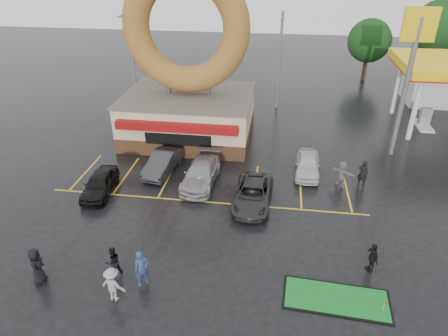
# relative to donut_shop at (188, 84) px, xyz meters

# --- Properties ---
(ground) EXTENTS (120.00, 120.00, 0.00)m
(ground) POSITION_rel_donut_shop_xyz_m (3.00, -12.97, -4.46)
(ground) COLOR black
(ground) RESTS_ON ground
(donut_shop) EXTENTS (10.20, 8.70, 13.50)m
(donut_shop) POSITION_rel_donut_shop_xyz_m (0.00, 0.00, 0.00)
(donut_shop) COLOR #472B19
(donut_shop) RESTS_ON ground
(shell_sign) EXTENTS (2.20, 0.36, 10.60)m
(shell_sign) POSITION_rel_donut_shop_xyz_m (16.00, -0.97, 2.91)
(shell_sign) COLOR slate
(shell_sign) RESTS_ON ground
(streetlight_left) EXTENTS (0.40, 2.21, 9.00)m
(streetlight_left) POSITION_rel_donut_shop_xyz_m (-7.00, 6.95, 0.32)
(streetlight_left) COLOR slate
(streetlight_left) RESTS_ON ground
(streetlight_mid) EXTENTS (0.40, 2.21, 9.00)m
(streetlight_mid) POSITION_rel_donut_shop_xyz_m (7.00, 7.95, 0.32)
(streetlight_mid) COLOR slate
(streetlight_mid) RESTS_ON ground
(streetlight_right) EXTENTS (0.40, 2.21, 9.00)m
(streetlight_right) POSITION_rel_donut_shop_xyz_m (19.00, 8.95, 0.32)
(streetlight_right) COLOR slate
(streetlight_right) RESTS_ON ground
(tree_far_c) EXTENTS (6.30, 6.30, 9.00)m
(tree_far_c) POSITION_rel_donut_shop_xyz_m (25.00, 21.03, 1.37)
(tree_far_c) COLOR #332114
(tree_far_c) RESTS_ON ground
(tree_far_d) EXTENTS (4.90, 4.90, 7.00)m
(tree_far_d) POSITION_rel_donut_shop_xyz_m (17.00, 19.03, 0.07)
(tree_far_d) COLOR #332114
(tree_far_d) RESTS_ON ground
(car_black) EXTENTS (1.94, 4.16, 1.38)m
(car_black) POSITION_rel_donut_shop_xyz_m (-3.81, -9.47, -3.77)
(car_black) COLOR black
(car_black) RESTS_ON ground
(car_dgrey) EXTENTS (2.11, 4.53, 1.44)m
(car_dgrey) POSITION_rel_donut_shop_xyz_m (-0.58, -6.14, -3.75)
(car_dgrey) COLOR #2C2C2E
(car_dgrey) RESTS_ON ground
(car_silver) EXTENTS (2.24, 5.08, 1.45)m
(car_silver) POSITION_rel_donut_shop_xyz_m (2.37, -7.32, -3.74)
(car_silver) COLOR #97979B
(car_silver) RESTS_ON ground
(car_grey) EXTENTS (2.38, 4.89, 1.34)m
(car_grey) POSITION_rel_donut_shop_xyz_m (5.99, -9.32, -3.80)
(car_grey) COLOR #2B2B2D
(car_grey) RESTS_ON ground
(car_white) EXTENTS (1.87, 4.20, 1.40)m
(car_white) POSITION_rel_donut_shop_xyz_m (9.48, -4.97, -3.76)
(car_white) COLOR silver
(car_white) RESTS_ON ground
(person_blue) EXTENTS (0.82, 0.78, 1.89)m
(person_blue) POSITION_rel_donut_shop_xyz_m (1.44, -16.79, -3.52)
(person_blue) COLOR navy
(person_blue) RESTS_ON ground
(person_blackjkt) EXTENTS (0.97, 0.95, 1.58)m
(person_blackjkt) POSITION_rel_donut_shop_xyz_m (-0.14, -16.37, -3.68)
(person_blackjkt) COLOR black
(person_blackjkt) RESTS_ON ground
(person_hoodie) EXTENTS (1.23, 0.84, 1.76)m
(person_hoodie) POSITION_rel_donut_shop_xyz_m (0.47, -17.88, -3.58)
(person_hoodie) COLOR gray
(person_hoodie) RESTS_ON ground
(person_bystander) EXTENTS (0.86, 1.07, 1.91)m
(person_bystander) POSITION_rel_donut_shop_xyz_m (-3.45, -17.33, -3.51)
(person_bystander) COLOR black
(person_bystander) RESTS_ON ground
(person_cameraman) EXTENTS (0.64, 1.00, 1.58)m
(person_cameraman) POSITION_rel_donut_shop_xyz_m (12.18, -14.30, -3.67)
(person_cameraman) COLOR black
(person_cameraman) RESTS_ON ground
(person_walker_near) EXTENTS (1.69, 1.38, 1.81)m
(person_walker_near) POSITION_rel_donut_shop_xyz_m (11.60, -6.38, -3.56)
(person_walker_near) COLOR gray
(person_walker_near) RESTS_ON ground
(person_walker_far) EXTENTS (0.79, 0.68, 1.83)m
(person_walker_far) POSITION_rel_donut_shop_xyz_m (12.99, -6.09, -3.55)
(person_walker_far) COLOR black
(person_walker_far) RESTS_ON ground
(dumpster) EXTENTS (1.93, 1.40, 1.30)m
(dumpster) POSITION_rel_donut_shop_xyz_m (-4.81, -0.86, -3.81)
(dumpster) COLOR #1B4820
(dumpster) RESTS_ON ground
(putting_green) EXTENTS (4.87, 2.34, 0.59)m
(putting_green) POSITION_rel_donut_shop_xyz_m (10.36, -16.50, -4.43)
(putting_green) COLOR black
(putting_green) RESTS_ON ground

